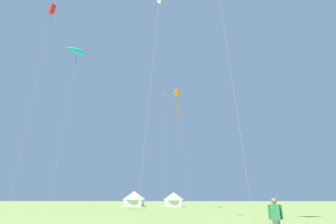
{
  "coord_description": "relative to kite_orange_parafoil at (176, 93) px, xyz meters",
  "views": [
    {
      "loc": [
        2.76,
        -3.12,
        1.71
      ],
      "look_at": [
        0.0,
        32.0,
        12.94
      ],
      "focal_mm": 29.13,
      "sensor_mm": 36.0,
      "label": 1
    }
  ],
  "objects": [
    {
      "name": "festival_tent_center",
      "position": [
        -1.41,
        11.77,
        -21.25
      ],
      "size": [
        4.78,
        4.78,
        3.11
      ],
      "color": "white",
      "rests_on": "ground"
    },
    {
      "name": "kite_white_diamond",
      "position": [
        -0.42,
        -30.31,
        -2.41
      ],
      "size": [
        1.57,
        2.66,
        22.48
      ],
      "color": "white",
      "rests_on": "ground"
    },
    {
      "name": "kite_orange_parafoil",
      "position": [
        0.0,
        0.0,
        0.0
      ],
      "size": [
        3.47,
        3.9,
        23.73
      ],
      "color": "orange",
      "rests_on": "ground"
    },
    {
      "name": "person_spectator",
      "position": [
        5.81,
        -41.63,
        -22.12
      ],
      "size": [
        0.57,
        0.33,
        1.73
      ],
      "color": "#565B66",
      "rests_on": "ground"
    },
    {
      "name": "festival_tent_left",
      "position": [
        -10.59,
        11.77,
        -21.11
      ],
      "size": [
        5.18,
        5.18,
        3.36
      ],
      "color": "white",
      "rests_on": "ground"
    },
    {
      "name": "kite_green_diamond",
      "position": [
        -2.68,
        5.74,
        0.72
      ],
      "size": [
        1.57,
        2.95,
        25.18
      ],
      "color": "green",
      "rests_on": "ground"
    },
    {
      "name": "kite_cyan_parafoil",
      "position": [
        -16.05,
        -14.38,
        2.47
      ],
      "size": [
        3.43,
        3.75,
        26.04
      ],
      "color": "#1EB7CC",
      "rests_on": "ground"
    },
    {
      "name": "kite_red_box",
      "position": [
        -20.64,
        -15.99,
        9.78
      ],
      "size": [
        1.56,
        2.15,
        33.76
      ],
      "color": "red",
      "rests_on": "ground"
    }
  ]
}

